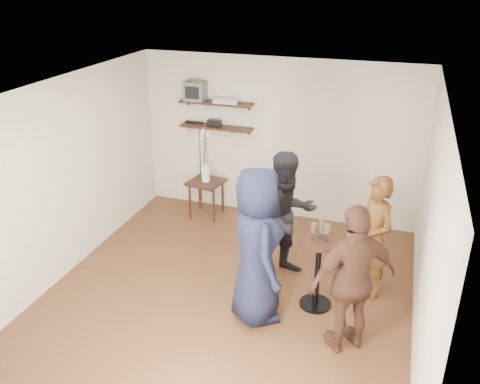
# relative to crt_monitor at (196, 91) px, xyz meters

# --- Properties ---
(room) EXTENTS (4.58, 5.08, 2.68)m
(room) POSITION_rel_crt_monitor_xyz_m (1.34, -2.38, -0.72)
(room) COLOR #452616
(room) RESTS_ON ground
(shelf_upper) EXTENTS (1.20, 0.25, 0.04)m
(shelf_upper) POSITION_rel_crt_monitor_xyz_m (0.34, 0.00, -0.17)
(shelf_upper) COLOR black
(shelf_upper) RESTS_ON room
(shelf_lower) EXTENTS (1.20, 0.25, 0.04)m
(shelf_lower) POSITION_rel_crt_monitor_xyz_m (0.34, 0.00, -0.57)
(shelf_lower) COLOR black
(shelf_lower) RESTS_ON room
(crt_monitor) EXTENTS (0.32, 0.30, 0.30)m
(crt_monitor) POSITION_rel_crt_monitor_xyz_m (0.00, 0.00, 0.00)
(crt_monitor) COLOR #59595B
(crt_monitor) RESTS_ON shelf_upper
(dvd_deck) EXTENTS (0.40, 0.24, 0.06)m
(dvd_deck) POSITION_rel_crt_monitor_xyz_m (0.53, 0.00, -0.12)
(dvd_deck) COLOR silver
(dvd_deck) RESTS_ON shelf_upper
(radio) EXTENTS (0.22, 0.10, 0.10)m
(radio) POSITION_rel_crt_monitor_xyz_m (0.30, 0.00, -0.50)
(radio) COLOR black
(radio) RESTS_ON shelf_lower
(power_strip) EXTENTS (0.30, 0.05, 0.03)m
(power_strip) POSITION_rel_crt_monitor_xyz_m (-0.07, 0.05, -0.54)
(power_strip) COLOR black
(power_strip) RESTS_ON shelf_lower
(side_table) EXTENTS (0.60, 0.60, 0.62)m
(side_table) POSITION_rel_crt_monitor_xyz_m (0.26, -0.31, -1.50)
(side_table) COLOR black
(side_table) RESTS_ON room
(vase_lilies) EXTENTS (0.19, 0.19, 0.95)m
(vase_lilies) POSITION_rel_crt_monitor_xyz_m (0.26, -0.32, -1.10)
(vase_lilies) COLOR white
(vase_lilies) RESTS_ON side_table
(drinks_table) EXTENTS (0.51, 0.51, 0.93)m
(drinks_table) POSITION_rel_crt_monitor_xyz_m (2.44, -2.20, -1.42)
(drinks_table) COLOR black
(drinks_table) RESTS_ON room
(wine_glass_fl) EXTENTS (0.07, 0.07, 0.20)m
(wine_glass_fl) POSITION_rel_crt_monitor_xyz_m (2.36, -2.22, -0.95)
(wine_glass_fl) COLOR silver
(wine_glass_fl) RESTS_ON drinks_table
(wine_glass_fr) EXTENTS (0.07, 0.07, 0.22)m
(wine_glass_fr) POSITION_rel_crt_monitor_xyz_m (2.52, -2.22, -0.94)
(wine_glass_fr) COLOR silver
(wine_glass_fr) RESTS_ON drinks_table
(wine_glass_bl) EXTENTS (0.07, 0.07, 0.20)m
(wine_glass_bl) POSITION_rel_crt_monitor_xyz_m (2.43, -2.12, -0.95)
(wine_glass_bl) COLOR silver
(wine_glass_bl) RESTS_ON drinks_table
(wine_glass_br) EXTENTS (0.07, 0.07, 0.20)m
(wine_glass_br) POSITION_rel_crt_monitor_xyz_m (2.46, -2.19, -0.95)
(wine_glass_br) COLOR silver
(wine_glass_br) RESTS_ON drinks_table
(person_plaid) EXTENTS (0.66, 0.69, 1.59)m
(person_plaid) POSITION_rel_crt_monitor_xyz_m (3.03, -1.70, -1.22)
(person_plaid) COLOR #A41B12
(person_plaid) RESTS_ON room
(person_dark) EXTENTS (1.07, 1.06, 1.75)m
(person_dark) POSITION_rel_crt_monitor_xyz_m (1.92, -1.64, -1.14)
(person_dark) COLOR black
(person_dark) RESTS_ON room
(person_navy) EXTENTS (1.00, 1.10, 1.89)m
(person_navy) POSITION_rel_crt_monitor_xyz_m (1.79, -2.61, -1.07)
(person_navy) COLOR black
(person_navy) RESTS_ON room
(person_brown) EXTENTS (1.05, 0.93, 1.70)m
(person_brown) POSITION_rel_crt_monitor_xyz_m (2.90, -2.81, -1.17)
(person_brown) COLOR #4D2C21
(person_brown) RESTS_ON room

